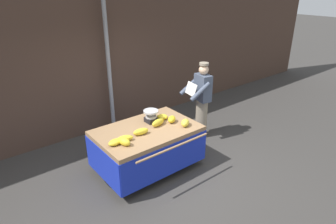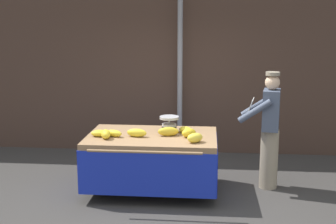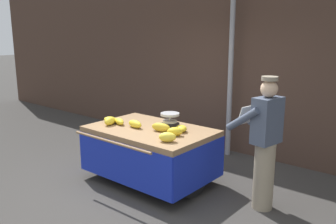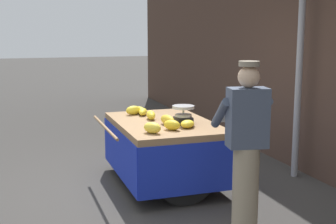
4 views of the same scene
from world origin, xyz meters
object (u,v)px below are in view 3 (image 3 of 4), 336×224
street_pole (231,72)px  banana_bunch_0 (175,132)px  banana_cart (150,142)px  banana_bunch_6 (135,124)px  vendor_person (265,143)px  banana_bunch_2 (110,121)px  banana_bunch_4 (119,121)px  banana_bunch_5 (167,137)px  banana_bunch_7 (161,127)px  banana_bunch_3 (111,120)px  banana_bunch_1 (181,129)px  weighing_scale (170,121)px

street_pole → banana_bunch_0: (0.25, -1.89, -0.64)m
banana_cart → banana_bunch_6: bearing=-150.0°
street_pole → vendor_person: street_pole is taller
banana_bunch_2 → vendor_person: 2.34m
street_pole → banana_bunch_6: bearing=-103.7°
banana_bunch_4 → banana_bunch_5: 1.16m
banana_bunch_7 → banana_cart: bearing=173.9°
banana_bunch_5 → vendor_person: 1.23m
banana_bunch_3 → vendor_person: (2.38, 0.44, -0.01)m
banana_bunch_0 → banana_bunch_1: banana_bunch_0 is taller
banana_bunch_1 → banana_bunch_2: 1.15m
street_pole → banana_bunch_5: bearing=-81.0°
banana_bunch_0 → banana_bunch_4: banana_bunch_0 is taller
banana_bunch_3 → banana_bunch_7: (0.95, 0.12, 0.02)m
banana_bunch_1 → banana_bunch_4: size_ratio=0.83×
vendor_person → banana_bunch_0: bearing=-162.0°
banana_bunch_0 → banana_bunch_5: banana_bunch_5 is taller
banana_bunch_0 → banana_bunch_2: (-1.13, -0.18, 0.00)m
banana_bunch_0 → street_pole: bearing=97.5°
vendor_person → banana_bunch_2: bearing=-166.3°
street_pole → banana_bunch_5: 2.28m
vendor_person → banana_cart: bearing=-169.7°
banana_bunch_5 → banana_bunch_7: banana_bunch_5 is taller
street_pole → banana_bunch_3: 2.29m
banana_bunch_3 → vendor_person: 2.42m
banana_cart → banana_bunch_6: size_ratio=6.55×
banana_bunch_3 → banana_bunch_6: size_ratio=0.87×
weighing_scale → vendor_person: (1.44, 0.12, -0.08)m
banana_bunch_4 → vendor_person: 2.23m
banana_bunch_1 → banana_bunch_3: size_ratio=0.86×
street_pole → banana_bunch_7: bearing=-91.3°
banana_bunch_1 → banana_bunch_3: (-1.18, -0.29, -0.00)m
weighing_scale → banana_bunch_0: (0.29, -0.25, -0.06)m
weighing_scale → banana_bunch_2: 0.94m
banana_bunch_6 → weighing_scale: bearing=35.0°
street_pole → banana_bunch_1: (0.19, -1.67, -0.65)m
banana_bunch_2 → banana_bunch_7: 0.87m
banana_bunch_3 → vendor_person: bearing=10.6°
banana_bunch_0 → banana_bunch_4: size_ratio=0.84×
banana_bunch_0 → banana_bunch_4: (-1.04, -0.07, -0.01)m
street_pole → banana_bunch_3: size_ratio=12.56×
street_pole → weighing_scale: bearing=-91.6°
banana_bunch_5 → banana_bunch_3: bearing=171.5°
banana_cart → vendor_person: size_ratio=1.07×
street_pole → banana_bunch_4: (-0.79, -1.95, -0.65)m
banana_bunch_1 → banana_bunch_4: bearing=-164.0°
banana_bunch_4 → banana_bunch_7: bearing=8.3°
banana_bunch_2 → vendor_person: bearing=13.7°
banana_bunch_2 → banana_bunch_7: bearing=15.0°
vendor_person → banana_bunch_4: bearing=-168.7°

